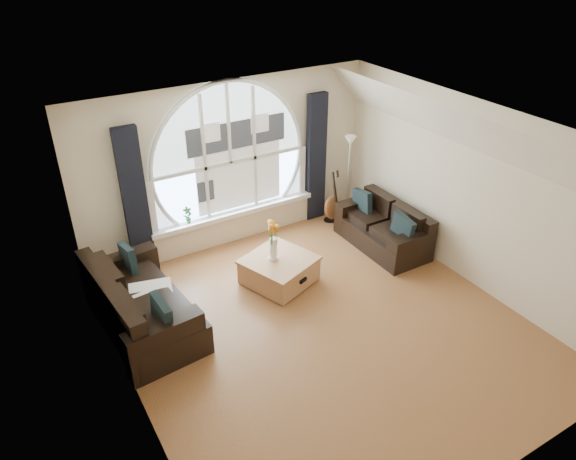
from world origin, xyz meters
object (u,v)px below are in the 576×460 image
object	(u,v)px
vase_flowers	(273,236)
potted_plant	(188,215)
coffee_chest	(279,269)
floor_lamp	(348,180)
guitar	(332,196)
sofa_right	(383,225)
sofa_left	(143,303)

from	to	relation	value
vase_flowers	potted_plant	size ratio (longest dim) A/B	2.48
coffee_chest	potted_plant	distance (m)	1.75
floor_lamp	guitar	xyz separation A→B (m)	(-0.29, 0.05, -0.27)
floor_lamp	vase_flowers	bearing A→B (deg)	-154.02
vase_flowers	floor_lamp	world-z (taller)	floor_lamp
potted_plant	sofa_right	bearing A→B (deg)	-27.16
coffee_chest	guitar	bearing A→B (deg)	12.83
vase_flowers	floor_lamp	distance (m)	2.32
sofa_left	vase_flowers	bearing A→B (deg)	-4.73
vase_flowers	guitar	bearing A→B (deg)	30.76
guitar	sofa_right	bearing A→B (deg)	-91.55
sofa_left	guitar	size ratio (longest dim) A/B	1.85
sofa_left	potted_plant	bearing A→B (deg)	44.29
floor_lamp	potted_plant	bearing A→B (deg)	171.78
guitar	coffee_chest	bearing A→B (deg)	-162.35
coffee_chest	potted_plant	size ratio (longest dim) A/B	3.27
guitar	potted_plant	distance (m)	2.58
coffee_chest	potted_plant	xyz separation A→B (m)	(-0.82, 1.47, 0.47)
coffee_chest	guitar	size ratio (longest dim) A/B	0.87
sofa_right	vase_flowers	size ratio (longest dim) A/B	2.32
potted_plant	vase_flowers	bearing A→B (deg)	-62.05
sofa_right	vase_flowers	world-z (taller)	vase_flowers
sofa_right	guitar	bearing A→B (deg)	103.89
coffee_chest	floor_lamp	world-z (taller)	floor_lamp
guitar	potted_plant	bearing A→B (deg)	156.93
sofa_right	vase_flowers	distance (m)	2.10
sofa_left	coffee_chest	bearing A→B (deg)	-6.00
potted_plant	guitar	bearing A→B (deg)	-7.93
potted_plant	coffee_chest	bearing A→B (deg)	-60.73
coffee_chest	guitar	distance (m)	2.08
floor_lamp	sofa_left	bearing A→B (deg)	-165.61
sofa_right	floor_lamp	world-z (taller)	floor_lamp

